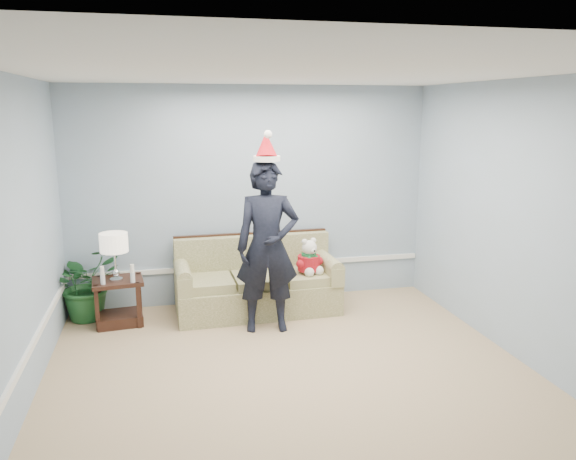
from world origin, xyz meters
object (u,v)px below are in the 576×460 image
(sofa, at_px, (256,285))
(teddy_bear, at_px, (309,261))
(man, at_px, (267,247))
(side_table, at_px, (119,307))
(houseplant, at_px, (86,283))
(table_lamp, at_px, (114,245))

(sofa, distance_m, teddy_bear, 0.71)
(man, bearing_deg, side_table, 168.36)
(sofa, xyz_separation_m, side_table, (-1.61, -0.10, -0.11))
(houseplant, bearing_deg, side_table, -35.96)
(table_lamp, bearing_deg, houseplant, 138.31)
(side_table, xyz_separation_m, teddy_bear, (2.22, -0.08, 0.42))
(houseplant, bearing_deg, teddy_bear, -7.65)
(sofa, relative_size, table_lamp, 3.55)
(table_lamp, relative_size, man, 0.29)
(sofa, distance_m, man, 0.88)
(side_table, bearing_deg, table_lamp, -98.45)
(man, bearing_deg, sofa, 98.07)
(houseplant, height_order, teddy_bear, teddy_bear)
(man, distance_m, teddy_bear, 0.80)
(table_lamp, distance_m, houseplant, 0.71)
(houseplant, xyz_separation_m, man, (2.00, -0.79, 0.51))
(table_lamp, bearing_deg, side_table, 81.55)
(teddy_bear, bearing_deg, man, -162.22)
(side_table, distance_m, teddy_bear, 2.26)
(side_table, height_order, man, man)
(sofa, bearing_deg, table_lamp, -175.79)
(table_lamp, xyz_separation_m, houseplant, (-0.36, 0.32, -0.52))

